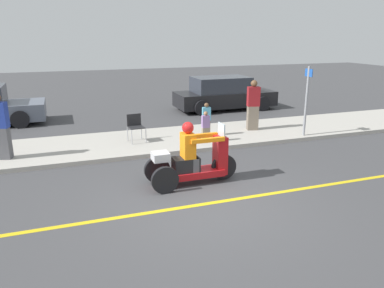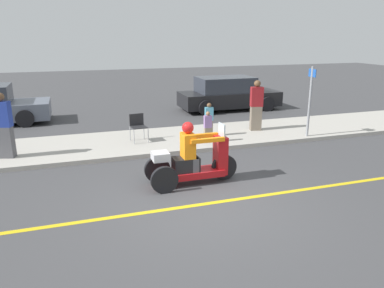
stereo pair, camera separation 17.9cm
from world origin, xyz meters
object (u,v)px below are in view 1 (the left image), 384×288
object	(u,v)px
spectator_with_child	(206,128)
parked_car_lot_right	(224,94)
spectator_end_of_line	(1,128)
street_sign	(307,99)
motorcycle_trike	(192,162)
spectator_far_back	(253,106)
spectator_near_curb	(206,120)
folding_chair_set_back	(135,125)

from	to	relation	value
spectator_with_child	parked_car_lot_right	world-z (taller)	parked_car_lot_right
spectator_end_of_line	street_sign	bearing A→B (deg)	-4.10
parked_car_lot_right	street_sign	xyz separation A→B (m)	(0.44, -5.35, 0.63)
motorcycle_trike	spectator_with_child	bearing A→B (deg)	62.74
parked_car_lot_right	motorcycle_trike	bearing A→B (deg)	-118.69
spectator_far_back	spectator_with_child	bearing A→B (deg)	-156.16
spectator_near_curb	parked_car_lot_right	bearing A→B (deg)	59.75
spectator_with_child	spectator_far_back	bearing A→B (deg)	23.84
street_sign	spectator_end_of_line	bearing A→B (deg)	175.90
spectator_far_back	folding_chair_set_back	size ratio (longest dim) A/B	2.06
motorcycle_trike	spectator_far_back	bearing A→B (deg)	45.96
motorcycle_trike	folding_chair_set_back	distance (m)	3.54
spectator_far_back	street_sign	distance (m)	1.76
motorcycle_trike	spectator_near_curb	distance (m)	3.68
spectator_end_of_line	folding_chair_set_back	xyz separation A→B (m)	(3.59, 0.52, -0.33)
spectator_far_back	street_sign	size ratio (longest dim) A/B	0.77
spectator_far_back	street_sign	bearing A→B (deg)	-45.19
spectator_far_back	parked_car_lot_right	world-z (taller)	spectator_far_back
street_sign	spectator_with_child	bearing A→B (deg)	174.75
spectator_near_curb	spectator_end_of_line	world-z (taller)	spectator_end_of_line
spectator_end_of_line	folding_chair_set_back	distance (m)	3.64
spectator_end_of_line	parked_car_lot_right	distance (m)	9.63
folding_chair_set_back	parked_car_lot_right	size ratio (longest dim) A/B	0.19
spectator_near_curb	folding_chair_set_back	world-z (taller)	spectator_near_curb
spectator_end_of_line	folding_chair_set_back	bearing A→B (deg)	8.32
spectator_with_child	parked_car_lot_right	size ratio (longest dim) A/B	0.22
parked_car_lot_right	spectator_near_curb	bearing A→B (deg)	-120.25
spectator_with_child	street_sign	world-z (taller)	street_sign
motorcycle_trike	parked_car_lot_right	size ratio (longest dim) A/B	0.48
motorcycle_trike	spectator_end_of_line	distance (m)	5.15
spectator_end_of_line	spectator_near_curb	bearing A→B (deg)	3.17
spectator_with_child	parked_car_lot_right	bearing A→B (deg)	60.59
spectator_near_curb	folding_chair_set_back	bearing A→B (deg)	174.83
spectator_near_curb	spectator_end_of_line	size ratio (longest dim) A/B	0.62
folding_chair_set_back	spectator_with_child	bearing A→B (deg)	-23.65
folding_chair_set_back	parked_car_lot_right	distance (m)	6.37
parked_car_lot_right	spectator_far_back	bearing A→B (deg)	-100.54
spectator_end_of_line	street_sign	world-z (taller)	street_sign
spectator_end_of_line	street_sign	distance (m)	8.86
spectator_with_child	folding_chair_set_back	size ratio (longest dim) A/B	1.16
spectator_with_child	parked_car_lot_right	distance (m)	5.80
spectator_far_back	folding_chair_set_back	bearing A→B (deg)	-179.10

